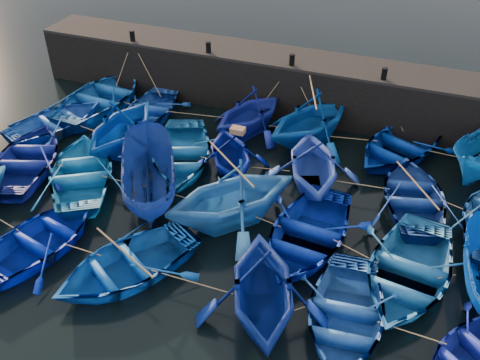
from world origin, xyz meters
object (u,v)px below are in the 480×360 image
(boat_0, at_px, (102,97))
(wooden_crate, at_px, (238,130))
(boat_8, at_px, (180,153))
(boat_13, at_px, (28,158))

(boat_0, relative_size, wooden_crate, 10.73)
(boat_0, distance_m, wooden_crate, 8.73)
(boat_0, height_order, boat_8, boat_0)
(boat_0, distance_m, boat_13, 5.54)
(boat_0, relative_size, boat_8, 1.12)
(boat_13, bearing_deg, wooden_crate, 178.20)
(boat_8, relative_size, wooden_crate, 9.58)
(boat_0, bearing_deg, boat_8, 156.06)
(wooden_crate, bearing_deg, boat_13, -162.13)
(boat_0, height_order, boat_13, boat_0)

